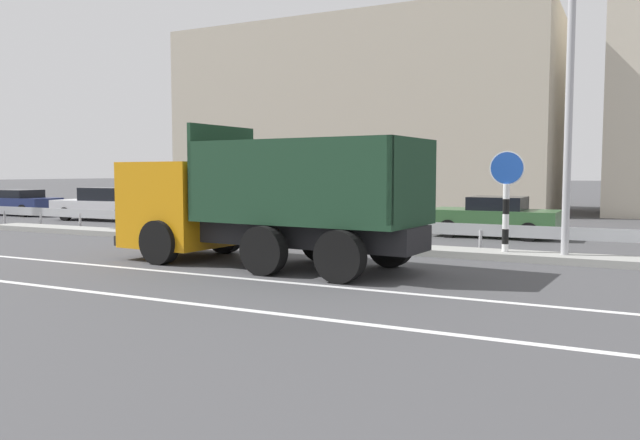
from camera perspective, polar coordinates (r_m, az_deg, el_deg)
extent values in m
plane|color=#424244|center=(14.81, -0.90, -3.99)|extent=(320.00, 320.00, 0.00)
cube|color=silver|center=(13.09, -8.85, -5.13)|extent=(53.66, 0.16, 0.01)
cube|color=silver|center=(11.24, -16.10, -6.83)|extent=(53.66, 0.16, 0.01)
cube|color=gray|center=(17.39, 3.52, -2.45)|extent=(29.51, 1.10, 0.18)
cube|color=#9EA0A5|center=(18.10, 4.57, -0.50)|extent=(53.66, 0.04, 0.32)
cylinder|color=#ADADB2|center=(28.26, -26.88, 0.17)|extent=(0.09, 0.09, 0.62)
cylinder|color=#ADADB2|center=(26.58, -24.16, 0.02)|extent=(0.09, 0.09, 0.62)
cylinder|color=#ADADB2|center=(24.97, -21.08, -0.15)|extent=(0.09, 0.09, 0.62)
cylinder|color=#ADADB2|center=(23.45, -17.59, -0.33)|extent=(0.09, 0.09, 0.62)
cylinder|color=#ADADB2|center=(22.02, -13.64, -0.55)|extent=(0.09, 0.09, 0.62)
cylinder|color=#ADADB2|center=(20.71, -9.16, -0.78)|extent=(0.09, 0.09, 0.62)
cylinder|color=#ADADB2|center=(19.55, -4.11, -1.04)|extent=(0.09, 0.09, 0.62)
cylinder|color=#ADADB2|center=(18.56, 1.53, -1.33)|extent=(0.09, 0.09, 0.62)
cylinder|color=#ADADB2|center=(17.76, 7.74, -1.62)|extent=(0.09, 0.09, 0.62)
cylinder|color=#ADADB2|center=(17.19, 14.45, -1.92)|extent=(0.09, 0.09, 0.62)
cylinder|color=#ADADB2|center=(16.88, 21.51, -2.20)|extent=(0.09, 0.09, 0.62)
cube|color=orange|center=(16.09, -12.35, 1.44)|extent=(2.40, 2.59, 2.09)
cube|color=black|center=(16.87, -15.18, 2.75)|extent=(0.18, 2.09, 0.79)
cube|color=black|center=(16.98, -15.18, -1.47)|extent=(0.27, 2.39, 0.24)
cube|color=black|center=(13.86, -0.97, -1.29)|extent=(5.30, 1.70, 0.53)
cube|color=#193823|center=(13.84, -0.97, 0.05)|extent=(5.16, 2.69, 0.12)
cube|color=#193823|center=(12.86, -3.61, 3.72)|extent=(5.01, 0.45, 1.68)
cube|color=#193823|center=(14.76, 1.31, 3.81)|extent=(5.01, 0.45, 1.68)
cube|color=#193823|center=(15.23, -8.89, 4.57)|extent=(0.26, 2.34, 2.10)
cube|color=#193823|center=(12.68, 8.53, 3.67)|extent=(0.26, 2.34, 1.68)
cylinder|color=black|center=(15.07, -14.47, -1.99)|extent=(1.06, 0.39, 1.04)
cylinder|color=black|center=(16.83, -8.69, -1.24)|extent=(1.06, 0.39, 1.04)
cylinder|color=black|center=(13.12, -5.18, -2.80)|extent=(1.06, 0.39, 1.04)
cylinder|color=black|center=(15.11, 0.15, -1.83)|extent=(1.06, 0.39, 1.04)
cylinder|color=black|center=(12.15, 1.83, -3.36)|extent=(1.06, 0.39, 1.04)
cylinder|color=black|center=(14.27, 6.48, -2.23)|extent=(1.06, 0.39, 1.04)
cylinder|color=white|center=(16.24, 16.56, -2.76)|extent=(0.16, 0.16, 0.37)
cylinder|color=black|center=(16.20, 16.59, -1.45)|extent=(0.16, 0.16, 0.37)
cylinder|color=white|center=(16.16, 16.61, -0.13)|extent=(0.16, 0.16, 0.37)
cylinder|color=black|center=(16.14, 16.64, 1.19)|extent=(0.16, 0.16, 0.37)
cylinder|color=white|center=(16.12, 16.67, 2.52)|extent=(0.16, 0.16, 0.37)
cylinder|color=#1E4CB2|center=(16.12, 16.72, 4.58)|extent=(0.79, 0.03, 0.79)
cylinder|color=white|center=(16.12, 16.72, 4.58)|extent=(0.85, 0.02, 0.85)
cylinder|color=#ADADB2|center=(16.29, 21.97, 15.24)|extent=(0.18, 0.18, 10.62)
cube|color=navy|center=(34.87, -25.91, 1.38)|extent=(4.55, 1.84, 0.59)
cube|color=black|center=(34.75, -25.80, 2.18)|extent=(1.93, 1.58, 0.39)
cylinder|color=black|center=(36.50, -26.25, 1.02)|extent=(0.60, 0.21, 0.60)
cylinder|color=black|center=(33.28, -25.51, 0.76)|extent=(0.60, 0.21, 0.60)
cylinder|color=black|center=(34.34, -23.35, 0.93)|extent=(0.60, 0.21, 0.60)
cube|color=silver|center=(29.49, -19.08, 1.13)|extent=(4.98, 2.00, 0.61)
cube|color=black|center=(29.37, -18.90, 2.26)|extent=(2.14, 1.62, 0.57)
cylinder|color=black|center=(29.97, -22.25, 0.51)|extent=(0.61, 0.24, 0.60)
cylinder|color=black|center=(31.12, -20.14, 0.70)|extent=(0.61, 0.24, 0.60)
cylinder|color=black|center=(27.90, -17.87, 0.36)|extent=(0.61, 0.24, 0.60)
cylinder|color=black|center=(29.13, -15.80, 0.57)|extent=(0.61, 0.24, 0.60)
cube|color=maroon|center=(25.71, -7.98, 1.01)|extent=(3.97, 1.95, 0.72)
cube|color=black|center=(25.74, -8.21, 2.43)|extent=(1.72, 1.61, 0.55)
cylinder|color=black|center=(25.85, -4.76, 0.26)|extent=(0.61, 0.24, 0.60)
cylinder|color=black|center=(24.43, -6.54, 0.00)|extent=(0.61, 0.24, 0.60)
cylinder|color=black|center=(27.06, -9.25, 0.40)|extent=(0.61, 0.24, 0.60)
cylinder|color=black|center=(25.70, -11.19, 0.16)|extent=(0.61, 0.24, 0.60)
cube|color=maroon|center=(23.14, 0.78, 0.47)|extent=(4.13, 1.69, 0.55)
cube|color=black|center=(23.05, 1.06, 1.74)|extent=(1.74, 1.48, 0.47)
cylinder|color=black|center=(23.06, -2.94, -0.23)|extent=(0.60, 0.20, 0.60)
cylinder|color=black|center=(24.44, -1.08, 0.03)|extent=(0.60, 0.20, 0.60)
cylinder|color=black|center=(21.90, 2.86, -0.48)|extent=(0.60, 0.20, 0.60)
cylinder|color=black|center=(23.35, 4.45, -0.19)|extent=(0.60, 0.20, 0.60)
cube|color=#335B33|center=(21.59, 15.59, 0.11)|extent=(4.16, 2.01, 0.61)
cube|color=black|center=(21.54, 15.94, 1.49)|extent=(1.76, 1.74, 0.43)
cylinder|color=black|center=(21.03, 11.64, -0.77)|extent=(0.60, 0.21, 0.60)
cylinder|color=black|center=(22.81, 12.92, -0.39)|extent=(0.60, 0.21, 0.60)
cylinder|color=black|center=(20.48, 18.53, -1.04)|extent=(0.60, 0.21, 0.60)
cylinder|color=black|center=(22.30, 19.29, -0.63)|extent=(0.60, 0.21, 0.60)
cube|color=#B7AD99|center=(37.99, 4.08, 9.20)|extent=(21.96, 8.87, 10.70)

